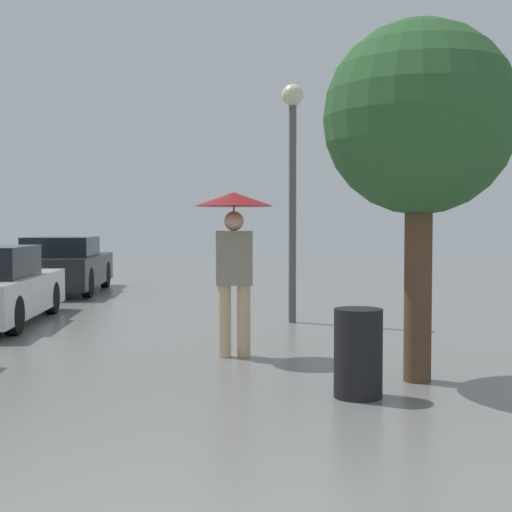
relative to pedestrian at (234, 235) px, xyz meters
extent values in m
cylinder|color=beige|center=(-0.12, 0.00, -1.02)|extent=(0.16, 0.16, 0.86)
cylinder|color=beige|center=(0.12, 0.00, -1.02)|extent=(0.16, 0.16, 0.86)
cube|color=gray|center=(0.00, 0.00, -0.27)|extent=(0.43, 0.25, 0.64)
sphere|color=beige|center=(0.00, 0.00, 0.17)|extent=(0.23, 0.23, 0.23)
cylinder|color=#515456|center=(0.00, 0.00, 0.01)|extent=(0.02, 0.02, 0.68)
cone|color=maroon|center=(0.00, 0.00, 0.43)|extent=(0.94, 0.94, 0.16)
cylinder|color=black|center=(-3.08, 4.35, -1.17)|extent=(0.18, 0.56, 0.56)
cylinder|color=black|center=(-3.08, 1.88, -1.17)|extent=(0.18, 0.56, 0.56)
cube|color=black|center=(-3.68, 8.38, -0.93)|extent=(1.70, 4.20, 0.68)
cube|color=black|center=(-3.68, 8.17, -0.37)|extent=(1.45, 1.89, 0.44)
cylinder|color=black|center=(-4.45, 9.68, -1.12)|extent=(0.18, 0.65, 0.65)
cylinder|color=black|center=(-2.91, 9.68, -1.12)|extent=(0.18, 0.65, 0.65)
cylinder|color=black|center=(-4.45, 7.08, -1.12)|extent=(0.18, 0.65, 0.65)
cylinder|color=black|center=(-2.91, 7.08, -1.12)|extent=(0.18, 0.65, 0.65)
cylinder|color=brown|center=(1.79, -1.45, -0.40)|extent=(0.28, 0.28, 2.11)
sphere|color=#2D5B2D|center=(1.79, -1.45, 1.18)|extent=(1.92, 1.92, 1.92)
cylinder|color=#515456|center=(1.04, 2.92, 0.32)|extent=(0.12, 0.12, 3.53)
sphere|color=beige|center=(1.04, 2.92, 2.19)|extent=(0.35, 0.35, 0.35)
cylinder|color=black|center=(1.06, -2.07, -1.04)|extent=(0.44, 0.44, 0.81)
camera|label=1|loc=(-0.30, -8.44, 0.12)|focal=50.00mm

